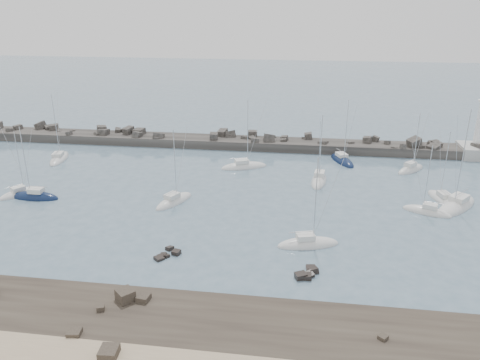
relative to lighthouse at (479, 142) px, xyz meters
name	(u,v)px	position (x,y,z in m)	size (l,w,h in m)	color
ground	(209,226)	(-47.00, -38.00, -3.09)	(400.00, 400.00, 0.00)	slate
rock_shelf	(162,328)	(-46.99, -60.00, -3.08)	(140.00, 12.00, 1.88)	#2D251E
rock_cluster_near	(166,255)	(-50.56, -46.62, -3.05)	(3.09, 3.86, 1.16)	black
rock_cluster_far	(308,274)	(-33.35, -48.55, -2.98)	(2.97, 3.29, 1.35)	black
breakwater	(210,144)	(-54.50, 0.01, -2.74)	(115.00, 6.78, 5.34)	#302E2B
lighthouse	(479,142)	(0.00, 0.00, 0.00)	(7.00, 7.00, 14.60)	#A4A39E
sailboat_0	(21,194)	(-79.30, -31.10, -2.96)	(5.82, 7.06, 11.24)	silver
sailboat_1	(59,159)	(-82.03, -13.55, -2.96)	(4.36, 9.06, 13.68)	silver
sailboat_2	(35,197)	(-76.23, -32.21, -2.94)	(7.91, 2.57, 12.63)	#0E1C3C
sailboat_3	(174,202)	(-53.97, -30.80, -2.95)	(5.60, 8.08, 12.45)	silver
sailboat_4	(244,167)	(-45.43, -13.21, -2.95)	(9.13, 5.75, 13.82)	silver
sailboat_5	(319,181)	(-31.63, -18.72, -2.94)	(3.52, 8.30, 12.95)	silver
sailboat_6	(308,244)	(-33.39, -41.68, -2.95)	(8.38, 4.53, 12.78)	silver
sailboat_7	(342,161)	(-27.00, -6.99, -2.96)	(5.61, 8.71, 13.23)	#0E1C3C
sailboat_8	(427,212)	(-16.12, -29.32, -2.95)	(7.25, 4.69, 11.16)	silver
sailboat_9	(442,200)	(-12.72, -24.24, -2.96)	(4.29, 7.79, 11.84)	silver
sailboat_10	(456,207)	(-11.28, -26.76, -2.95)	(9.16, 10.10, 16.40)	silver
sailboat_11	(411,170)	(-14.83, -10.63, -2.93)	(6.59, 6.69, 11.68)	silver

